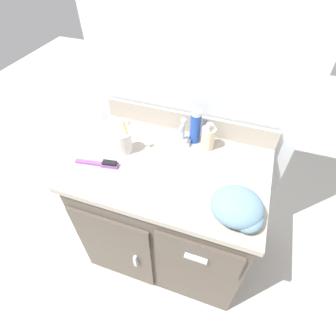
{
  "coord_description": "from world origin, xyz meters",
  "views": [
    {
      "loc": [
        0.27,
        -0.8,
        1.65
      ],
      "look_at": [
        0.0,
        -0.03,
        0.79
      ],
      "focal_mm": 28.0,
      "sensor_mm": 36.0,
      "label": 1
    }
  ],
  "objects_px": {
    "toothbrush_cup": "(124,142)",
    "shaving_cream_can": "(195,126)",
    "hand_towel": "(239,209)",
    "hairbrush": "(103,164)",
    "soap_dispenser": "(208,138)"
  },
  "relations": [
    {
      "from": "toothbrush_cup",
      "to": "soap_dispenser",
      "type": "xyz_separation_m",
      "value": [
        0.37,
        0.16,
        0.01
      ]
    },
    {
      "from": "soap_dispenser",
      "to": "shaving_cream_can",
      "type": "bearing_deg",
      "value": 159.53
    },
    {
      "from": "soap_dispenser",
      "to": "shaving_cream_can",
      "type": "relative_size",
      "value": 0.81
    },
    {
      "from": "toothbrush_cup",
      "to": "hand_towel",
      "type": "bearing_deg",
      "value": -18.98
    },
    {
      "from": "soap_dispenser",
      "to": "hairbrush",
      "type": "bearing_deg",
      "value": -146.34
    },
    {
      "from": "toothbrush_cup",
      "to": "shaving_cream_can",
      "type": "xyz_separation_m",
      "value": [
        0.3,
        0.18,
        0.03
      ]
    },
    {
      "from": "soap_dispenser",
      "to": "hand_towel",
      "type": "bearing_deg",
      "value": -59.9
    },
    {
      "from": "shaving_cream_can",
      "to": "hand_towel",
      "type": "bearing_deg",
      "value": -53.95
    },
    {
      "from": "toothbrush_cup",
      "to": "hairbrush",
      "type": "bearing_deg",
      "value": -112.53
    },
    {
      "from": "toothbrush_cup",
      "to": "soap_dispenser",
      "type": "bearing_deg",
      "value": 22.78
    },
    {
      "from": "shaving_cream_can",
      "to": "hairbrush",
      "type": "height_order",
      "value": "shaving_cream_can"
    },
    {
      "from": "shaving_cream_can",
      "to": "hairbrush",
      "type": "bearing_deg",
      "value": -138.68
    },
    {
      "from": "soap_dispenser",
      "to": "hand_towel",
      "type": "height_order",
      "value": "soap_dispenser"
    },
    {
      "from": "hand_towel",
      "to": "toothbrush_cup",
      "type": "bearing_deg",
      "value": 161.02
    },
    {
      "from": "shaving_cream_can",
      "to": "hairbrush",
      "type": "xyz_separation_m",
      "value": [
        -0.35,
        -0.31,
        -0.08
      ]
    }
  ]
}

